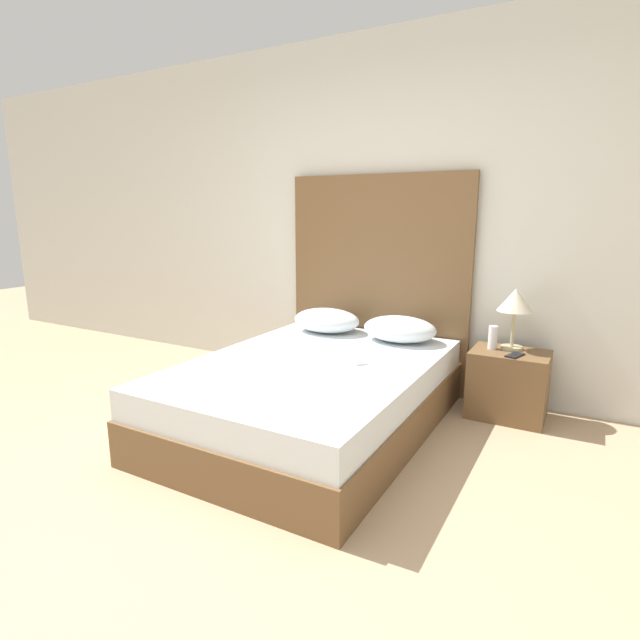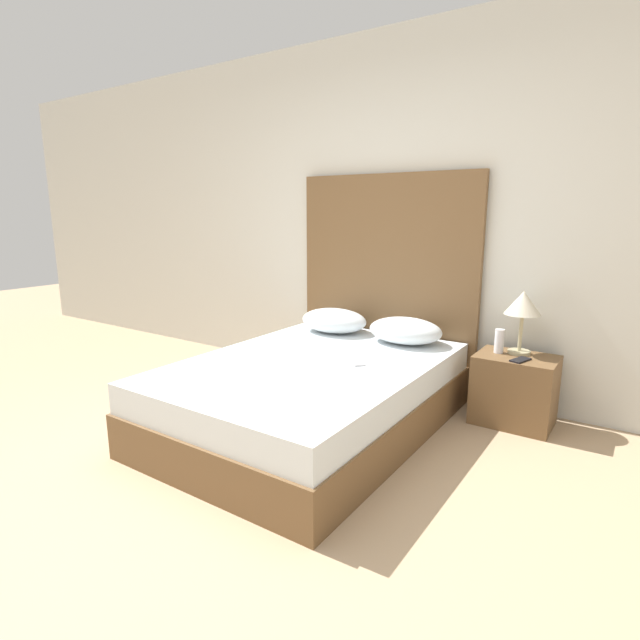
{
  "view_description": "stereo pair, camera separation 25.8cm",
  "coord_description": "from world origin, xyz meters",
  "px_view_note": "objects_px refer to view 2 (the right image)",
  "views": [
    {
      "loc": [
        1.44,
        -1.39,
        1.38
      ],
      "look_at": [
        -0.09,
        1.34,
        0.7
      ],
      "focal_mm": 28.0,
      "sensor_mm": 36.0,
      "label": 1
    },
    {
      "loc": [
        1.66,
        -1.25,
        1.38
      ],
      "look_at": [
        -0.09,
        1.34,
        0.7
      ],
      "focal_mm": 28.0,
      "sensor_mm": 36.0,
      "label": 2
    }
  ],
  "objects_px": {
    "bed": "(311,395)",
    "nightstand": "(514,390)",
    "table_lamp": "(523,306)",
    "phone_on_bed": "(357,362)",
    "phone_on_nightstand": "(520,360)"
  },
  "relations": [
    {
      "from": "nightstand",
      "to": "phone_on_bed",
      "type": "bearing_deg",
      "value": -139.93
    },
    {
      "from": "bed",
      "to": "table_lamp",
      "type": "bearing_deg",
      "value": 39.6
    },
    {
      "from": "nightstand",
      "to": "table_lamp",
      "type": "bearing_deg",
      "value": 95.66
    },
    {
      "from": "bed",
      "to": "nightstand",
      "type": "bearing_deg",
      "value": 36.95
    },
    {
      "from": "nightstand",
      "to": "table_lamp",
      "type": "relative_size",
      "value": 1.19
    },
    {
      "from": "bed",
      "to": "phone_on_bed",
      "type": "bearing_deg",
      "value": 25.61
    },
    {
      "from": "bed",
      "to": "table_lamp",
      "type": "xyz_separation_m",
      "value": [
        1.06,
        0.88,
        0.56
      ]
    },
    {
      "from": "phone_on_bed",
      "to": "phone_on_nightstand",
      "type": "xyz_separation_m",
      "value": [
        0.85,
        0.59,
        0.01
      ]
    },
    {
      "from": "table_lamp",
      "to": "phone_on_nightstand",
      "type": "xyz_separation_m",
      "value": [
        0.05,
        -0.17,
        -0.32
      ]
    },
    {
      "from": "bed",
      "to": "phone_on_nightstand",
      "type": "xyz_separation_m",
      "value": [
        1.11,
        0.71,
        0.24
      ]
    },
    {
      "from": "table_lamp",
      "to": "phone_on_bed",
      "type": "bearing_deg",
      "value": -136.71
    },
    {
      "from": "nightstand",
      "to": "bed",
      "type": "bearing_deg",
      "value": -143.05
    },
    {
      "from": "phone_on_nightstand",
      "to": "table_lamp",
      "type": "bearing_deg",
      "value": 105.78
    },
    {
      "from": "bed",
      "to": "nightstand",
      "type": "height_order",
      "value": "nightstand"
    },
    {
      "from": "bed",
      "to": "phone_on_nightstand",
      "type": "relative_size",
      "value": 12.18
    }
  ]
}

